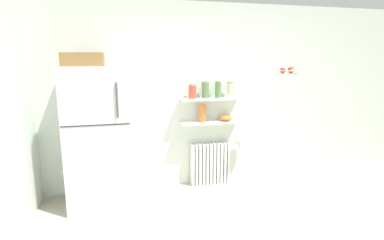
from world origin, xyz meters
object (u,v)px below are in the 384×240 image
storage_jar_2 (218,89)px  shelf_bowl (226,118)px  storage_jar_0 (192,91)px  hanging_fruit_basket (288,71)px  refrigerator (98,135)px  radiator (210,164)px  storage_jar_1 (205,90)px  storage_jar_3 (231,90)px  vase (202,113)px

storage_jar_2 → shelf_bowl: (0.13, 0.00, -0.42)m
storage_jar_0 → hanging_fruit_basket: size_ratio=0.64×
refrigerator → radiator: 1.68m
storage_jar_0 → storage_jar_1: (0.19, 0.00, 0.02)m
storage_jar_3 → shelf_bowl: size_ratio=1.21×
refrigerator → storage_jar_0: 1.37m
refrigerator → vase: (1.41, 0.22, 0.17)m
storage_jar_3 → shelf_bowl: bearing=-180.0°
radiator → storage_jar_1: bearing=-162.2°
shelf_bowl → storage_jar_0: bearing=-180.0°
storage_jar_3 → storage_jar_1: bearing=-180.0°
refrigerator → storage_jar_2: size_ratio=8.00×
refrigerator → vase: bearing=9.0°
refrigerator → hanging_fruit_basket: 2.59m
radiator → storage_jar_3: bearing=-6.1°
vase → storage_jar_3: bearing=0.0°
radiator → vase: size_ratio=2.44×
storage_jar_2 → storage_jar_3: size_ratio=1.07×
storage_jar_0 → vase: (0.15, 0.00, -0.31)m
storage_jar_1 → storage_jar_2: same height
storage_jar_0 → vase: 0.34m
storage_jar_2 → storage_jar_3: bearing=0.0°
radiator → storage_jar_1: (-0.09, -0.03, 1.10)m
refrigerator → storage_jar_0: refrigerator is taller
refrigerator → storage_jar_1: (1.45, 0.22, 0.50)m
storage_jar_0 → storage_jar_3: size_ratio=0.90×
refrigerator → storage_jar_2: (1.64, 0.22, 0.50)m
storage_jar_1 → storage_jar_3: storage_jar_1 is taller
storage_jar_1 → refrigerator: bearing=-171.2°
storage_jar_2 → refrigerator: bearing=-172.2°
storage_jar_2 → shelf_bowl: 0.44m
storage_jar_1 → storage_jar_2: bearing=0.0°
radiator → storage_jar_0: 1.12m
storage_jar_2 → storage_jar_0: bearing=-180.0°
radiator → storage_jar_0: size_ratio=3.09×
vase → hanging_fruit_basket: (1.05, -0.43, 0.60)m
shelf_bowl → storage_jar_1: bearing=180.0°
storage_jar_0 → hanging_fruit_basket: bearing=-19.8°
refrigerator → shelf_bowl: bearing=7.2°
shelf_bowl → refrigerator: bearing=-172.8°
storage_jar_2 → hanging_fruit_basket: hanging_fruit_basket is taller
storage_jar_0 → refrigerator: bearing=-169.9°
storage_jar_0 → shelf_bowl: storage_jar_0 is taller
storage_jar_1 → vase: bearing=180.0°
radiator → shelf_bowl: 0.72m
refrigerator → storage_jar_1: refrigerator is taller
storage_jar_3 → vase: storage_jar_3 is taller
hanging_fruit_basket → radiator: bearing=153.3°
storage_jar_0 → radiator: bearing=6.1°
storage_jar_0 → storage_jar_2: size_ratio=0.84×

